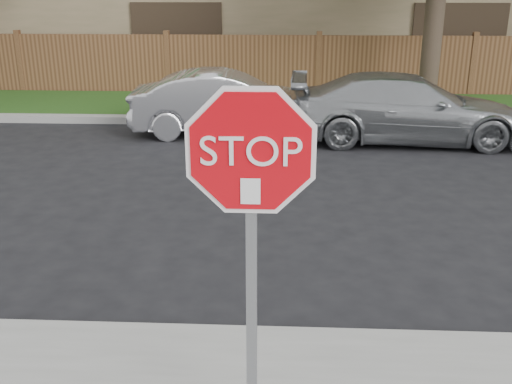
{
  "coord_description": "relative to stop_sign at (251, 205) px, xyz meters",
  "views": [
    {
      "loc": [
        -0.87,
        -4.62,
        3.05
      ],
      "look_at": [
        -1.05,
        -0.9,
        1.7
      ],
      "focal_mm": 42.0,
      "sensor_mm": 36.0,
      "label": 1
    }
  ],
  "objects": [
    {
      "name": "stop_sign",
      "position": [
        0.0,
        0.0,
        0.0
      ],
      "size": [
        1.01,
        0.13,
        2.55
      ],
      "color": "gray",
      "rests_on": "sidewalk_near"
    },
    {
      "name": "grass_strip",
      "position": [
        1.05,
        11.28,
        -1.77
      ],
      "size": [
        70.0,
        3.0,
        0.12
      ],
      "primitive_type": "cube",
      "color": "#1E4714",
      "rests_on": "ground"
    },
    {
      "name": "sedan_left",
      "position": [
        -0.97,
        8.76,
        -1.19
      ],
      "size": [
        3.92,
        1.56,
        1.27
      ],
      "primitive_type": "imported",
      "rotation": [
        0.0,
        0.0,
        1.63
      ],
      "color": "silver",
      "rests_on": "ground"
    },
    {
      "name": "fence",
      "position": [
        1.05,
        12.88,
        -1.03
      ],
      "size": [
        70.0,
        0.12,
        1.6
      ],
      "primitive_type": "cube",
      "color": "#51311C",
      "rests_on": "ground"
    },
    {
      "name": "sedan_right",
      "position": [
        2.52,
        8.36,
        -1.18
      ],
      "size": [
        4.52,
        1.97,
        1.3
      ],
      "primitive_type": "imported",
      "rotation": [
        0.0,
        0.0,
        1.54
      ],
      "color": "#A4A8AB",
      "rests_on": "ground"
    },
    {
      "name": "far_curb",
      "position": [
        1.05,
        9.63,
        -1.75
      ],
      "size": [
        70.0,
        0.3,
        0.15
      ],
      "primitive_type": "cube",
      "color": "gray",
      "rests_on": "ground"
    },
    {
      "name": "ground",
      "position": [
        1.05,
        1.48,
        -1.83
      ],
      "size": [
        90.0,
        90.0,
        0.0
      ],
      "primitive_type": "plane",
      "color": "black",
      "rests_on": "ground"
    }
  ]
}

